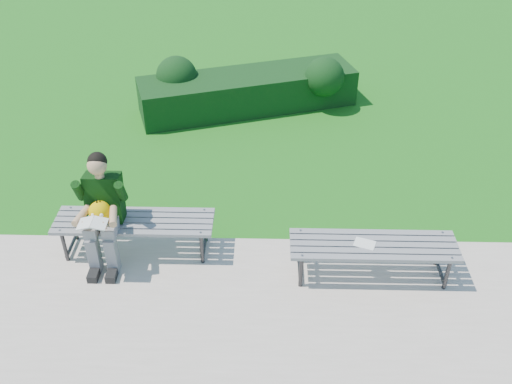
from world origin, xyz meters
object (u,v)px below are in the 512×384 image
bench_left (134,224)px  paper_sheet (365,244)px  hedge (248,88)px  bench_right (373,248)px  seated_boy (102,207)px

bench_left → paper_sheet: (2.56, -0.35, 0.06)m
hedge → bench_right: size_ratio=2.06×
hedge → bench_left: bearing=-107.2°
bench_left → seated_boy: bearing=-162.4°
bench_left → seated_boy: 0.43m
paper_sheet → hedge: bearing=109.0°
hedge → seated_boy: seated_boy is taller
seated_boy → paper_sheet: 2.88m
hedge → paper_sheet: bearing=-71.0°
bench_right → seated_boy: 2.99m
bench_left → bench_right: same height
bench_right → hedge: bearing=110.2°
hedge → bench_left: (-1.16, -3.73, 0.05)m
hedge → bench_right: (1.51, -4.09, 0.05)m
bench_left → hedge: bearing=72.8°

